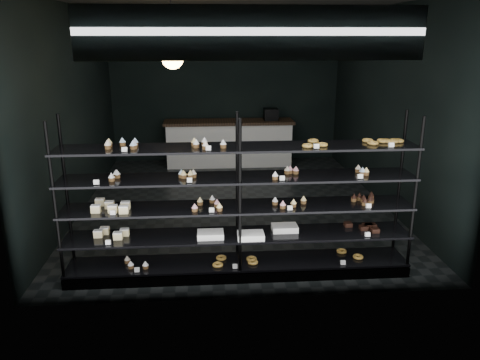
% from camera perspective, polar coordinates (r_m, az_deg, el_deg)
% --- Properties ---
extents(room, '(5.01, 6.01, 3.20)m').
position_cam_1_polar(room, '(7.56, -0.77, 8.61)').
color(room, black).
rests_on(room, ground).
extents(display_shelf, '(4.00, 0.50, 1.91)m').
position_cam_1_polar(display_shelf, '(5.44, -0.42, -5.49)').
color(display_shelf, black).
rests_on(display_shelf, room).
extents(signage, '(3.30, 0.05, 0.50)m').
position_cam_1_polar(signage, '(4.55, 1.54, 17.47)').
color(signage, '#0C113E').
rests_on(signage, room).
extents(pendant_lamp, '(0.28, 0.28, 0.87)m').
position_cam_1_polar(pendant_lamp, '(6.29, -8.24, 14.51)').
color(pendant_lamp, black).
rests_on(pendant_lamp, room).
extents(service_counter, '(2.77, 0.65, 1.23)m').
position_cam_1_polar(service_counter, '(10.22, -1.28, 4.61)').
color(service_counter, silver).
rests_on(service_counter, room).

